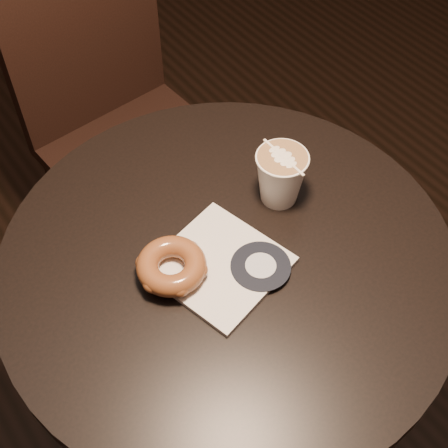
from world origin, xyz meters
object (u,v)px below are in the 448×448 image
Objects in this scene: pastry_bag at (220,265)px; doughnut at (171,266)px; cafe_table at (227,321)px; chair at (113,101)px; latte_cup at (280,178)px.

doughnut is at bearing 142.40° from pastry_bag.
cafe_table is 0.20m from pastry_bag.
doughnut is (-0.09, 0.02, 0.22)m from cafe_table.
doughnut reaches higher than pastry_bag.
chair reaches higher than doughnut.
chair reaches higher than latte_cup.
cafe_table is at bearing -12.35° from doughnut.
latte_cup is at bearing 18.47° from cafe_table.
cafe_table is 0.77× the size of chair.
doughnut is 0.23m from latte_cup.
latte_cup is (0.01, -0.59, 0.25)m from chair.
chair is 5.79× the size of pastry_bag.
pastry_bag is at bearing -156.93° from cafe_table.
cafe_table is at bearing 8.95° from pastry_bag.
pastry_bag is (-0.15, -0.64, 0.21)m from chair.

